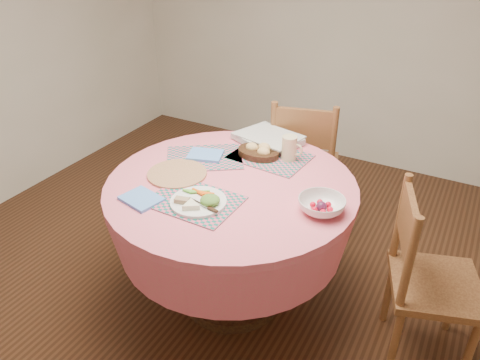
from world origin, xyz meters
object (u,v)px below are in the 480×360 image
at_px(wicker_trivet, 177,174).
at_px(dinner_plate, 199,201).
at_px(chair_right, 426,277).
at_px(fruit_bowl, 322,205).
at_px(chair_back, 303,163).
at_px(dining_table, 231,216).
at_px(bread_bowl, 259,151).
at_px(latte_mug, 290,148).

relative_size(wicker_trivet, dinner_plate, 1.16).
relative_size(chair_right, dinner_plate, 3.46).
bearing_deg(fruit_bowl, chair_back, 115.86).
relative_size(dining_table, bread_bowl, 5.39).
xyz_separation_m(dinner_plate, fruit_bowl, (0.50, 0.22, 0.01)).
height_order(dinner_plate, bread_bowl, bread_bowl).
bearing_deg(bread_bowl, chair_back, 82.29).
bearing_deg(latte_mug, bread_bowl, -166.09).
relative_size(dining_table, latte_mug, 9.45).
relative_size(chair_back, fruit_bowl, 3.80).
xyz_separation_m(chair_back, bread_bowl, (-0.07, -0.51, 0.29)).
bearing_deg(dinner_plate, latte_mug, 73.18).
bearing_deg(dinner_plate, chair_right, 20.01).
relative_size(dining_table, dinner_plate, 4.81).
distance_m(chair_back, dinner_plate, 1.11).
height_order(chair_back, bread_bowl, chair_back).
xyz_separation_m(chair_right, wicker_trivet, (-1.23, -0.17, 0.29)).
distance_m(dining_table, fruit_bowl, 0.53).
distance_m(bread_bowl, fruit_bowl, 0.59).
xyz_separation_m(wicker_trivet, latte_mug, (0.43, 0.42, 0.07)).
bearing_deg(latte_mug, chair_right, -16.98).
height_order(wicker_trivet, fruit_bowl, fruit_bowl).
distance_m(chair_back, wicker_trivet, 0.99).
height_order(chair_right, wicker_trivet, chair_right).
xyz_separation_m(dining_table, chair_right, (0.95, 0.11, -0.09)).
bearing_deg(chair_right, dinner_plate, 92.15).
bearing_deg(chair_right, chair_back, 33.45).
height_order(dining_table, bread_bowl, bread_bowl).
bearing_deg(dining_table, dinner_plate, -96.59).
relative_size(bread_bowl, latte_mug, 1.75).
distance_m(wicker_trivet, dinner_plate, 0.31).
distance_m(chair_right, fruit_bowl, 0.59).
distance_m(latte_mug, fruit_bowl, 0.50).
xyz_separation_m(chair_back, fruit_bowl, (0.41, -0.85, 0.29)).
height_order(latte_mug, fruit_bowl, latte_mug).
bearing_deg(wicker_trivet, bread_bowl, 54.32).
relative_size(wicker_trivet, latte_mug, 2.29).
relative_size(wicker_trivet, fruit_bowl, 1.21).
distance_m(wicker_trivet, fruit_bowl, 0.75).
xyz_separation_m(wicker_trivet, dinner_plate, (0.25, -0.18, 0.02)).
bearing_deg(chair_right, latte_mug, 55.16).
height_order(chair_right, bread_bowl, chair_right).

